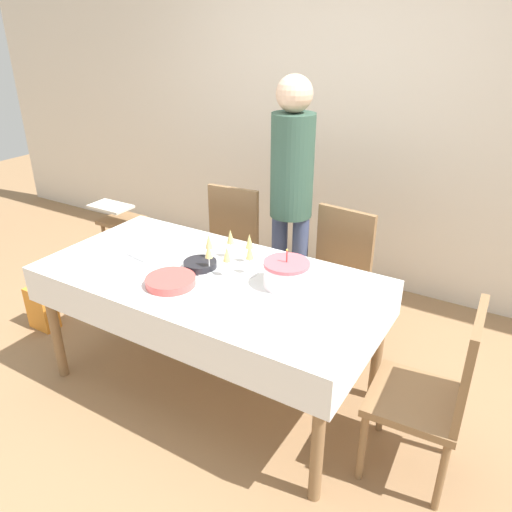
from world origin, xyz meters
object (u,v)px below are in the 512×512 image
at_px(plate_stack_dessert, 200,265).
at_px(high_chair, 121,229).
at_px(birthday_cake, 286,274).
at_px(champagne_tray, 229,256).
at_px(gift_bag, 42,308).
at_px(dining_chair_far_left, 227,248).
at_px(person_standing, 292,184).
at_px(dining_chair_right_end, 437,390).
at_px(dining_chair_far_right, 335,276).
at_px(plate_stack_main, 171,281).

relative_size(plate_stack_dessert, high_chair, 0.26).
height_order(birthday_cake, champagne_tray, birthday_cake).
bearing_deg(gift_bag, birthday_cake, 6.74).
height_order(birthday_cake, gift_bag, birthday_cake).
xyz_separation_m(birthday_cake, champagne_tray, (-0.37, 0.02, 0.00)).
xyz_separation_m(dining_chair_far_left, person_standing, (0.48, 0.07, 0.55)).
distance_m(dining_chair_right_end, champagne_tray, 1.26).
bearing_deg(dining_chair_far_right, plate_stack_main, -117.59).
relative_size(dining_chair_right_end, person_standing, 0.54).
relative_size(dining_chair_right_end, plate_stack_dessert, 5.05).
bearing_deg(dining_chair_far_left, plate_stack_main, -71.70).
xyz_separation_m(dining_chair_far_right, person_standing, (-0.37, 0.07, 0.55)).
xyz_separation_m(birthday_cake, high_chair, (-1.84, 0.61, -0.35)).
bearing_deg(dining_chair_far_left, birthday_cake, -39.00).
relative_size(dining_chair_far_right, gift_bag, 3.01).
bearing_deg(gift_bag, dining_chair_far_right, 26.16).
distance_m(dining_chair_far_left, high_chair, 0.99).
xyz_separation_m(plate_stack_main, high_chair, (-1.32, 0.92, -0.31)).
height_order(plate_stack_main, high_chair, plate_stack_main).
relative_size(birthday_cake, high_chair, 0.34).
height_order(person_standing, gift_bag, person_standing).
bearing_deg(plate_stack_dessert, gift_bag, -173.85).
height_order(champagne_tray, person_standing, person_standing).
xyz_separation_m(dining_chair_far_right, high_chair, (-1.84, -0.08, -0.03)).
height_order(plate_stack_dessert, gift_bag, plate_stack_dessert).
bearing_deg(dining_chair_right_end, plate_stack_dessert, 178.74).
bearing_deg(gift_bag, high_chair, 89.55).
bearing_deg(dining_chair_far_right, champagne_tray, -118.94).
distance_m(person_standing, gift_bag, 1.99).
bearing_deg(plate_stack_dessert, dining_chair_far_right, 56.47).
xyz_separation_m(plate_stack_dessert, person_standing, (0.13, 0.83, 0.27)).
height_order(champagne_tray, gift_bag, champagne_tray).
bearing_deg(champagne_tray, birthday_cake, -2.34).
distance_m(dining_chair_far_right, plate_stack_main, 1.16).
distance_m(dining_chair_far_left, plate_stack_dessert, 0.88).
bearing_deg(dining_chair_right_end, high_chair, 165.15).
relative_size(dining_chair_far_left, plate_stack_dessert, 5.05).
height_order(champagne_tray, plate_stack_main, champagne_tray).
xyz_separation_m(dining_chair_far_right, gift_bag, (-1.85, -0.91, -0.36)).
bearing_deg(plate_stack_dessert, birthday_cake, 8.30).
height_order(person_standing, high_chair, person_standing).
bearing_deg(birthday_cake, high_chair, 161.75).
height_order(dining_chair_far_right, birthday_cake, birthday_cake).
bearing_deg(gift_bag, dining_chair_far_left, 42.34).
xyz_separation_m(birthday_cake, person_standing, (-0.37, 0.76, 0.22)).
xyz_separation_m(champagne_tray, plate_stack_dessert, (-0.13, -0.09, -0.05)).
xyz_separation_m(dining_chair_far_right, birthday_cake, (-0.00, -0.69, 0.32)).
height_order(dining_chair_far_left, high_chair, dining_chair_far_left).
relative_size(plate_stack_main, plate_stack_dessert, 1.42).
relative_size(champagne_tray, plate_stack_dessert, 2.03).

